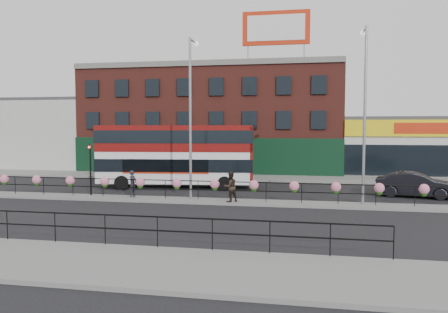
% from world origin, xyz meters
% --- Properties ---
extents(ground, '(120.00, 120.00, 0.00)m').
position_xyz_m(ground, '(0.00, 0.00, 0.00)').
color(ground, black).
rests_on(ground, ground).
extents(south_pavement, '(60.00, 4.00, 0.15)m').
position_xyz_m(south_pavement, '(0.00, -12.00, 0.07)').
color(south_pavement, gray).
rests_on(south_pavement, ground).
extents(north_pavement, '(60.00, 4.00, 0.15)m').
position_xyz_m(north_pavement, '(0.00, 12.00, 0.07)').
color(north_pavement, gray).
rests_on(north_pavement, ground).
extents(median, '(60.00, 1.60, 0.15)m').
position_xyz_m(median, '(0.00, 0.00, 0.07)').
color(median, gray).
rests_on(median, ground).
extents(yellow_line_inner, '(60.00, 0.10, 0.01)m').
position_xyz_m(yellow_line_inner, '(0.00, -9.70, 0.01)').
color(yellow_line_inner, gold).
rests_on(yellow_line_inner, ground).
extents(yellow_line_outer, '(60.00, 0.10, 0.01)m').
position_xyz_m(yellow_line_outer, '(0.00, -9.88, 0.01)').
color(yellow_line_outer, gold).
rests_on(yellow_line_outer, ground).
extents(brick_building, '(25.00, 12.21, 10.30)m').
position_xyz_m(brick_building, '(-4.00, 19.96, 5.13)').
color(brick_building, brown).
rests_on(brick_building, ground).
extents(supermarket, '(15.00, 12.25, 5.30)m').
position_xyz_m(supermarket, '(16.00, 19.90, 2.65)').
color(supermarket, silver).
rests_on(supermarket, ground).
extents(warehouse_west, '(15.50, 12.00, 7.30)m').
position_xyz_m(warehouse_west, '(-24.25, 20.00, 3.65)').
color(warehouse_west, '#B8B7B2').
rests_on(warehouse_west, ground).
extents(billboard, '(6.00, 0.29, 4.40)m').
position_xyz_m(billboard, '(2.50, 14.99, 13.18)').
color(billboard, red).
rests_on(billboard, brick_building).
extents(median_railing, '(30.04, 0.56, 1.23)m').
position_xyz_m(median_railing, '(-0.00, 0.00, 1.05)').
color(median_railing, black).
rests_on(median_railing, median).
extents(south_railing, '(20.04, 0.05, 1.12)m').
position_xyz_m(south_railing, '(-2.00, -10.10, 0.96)').
color(south_railing, black).
rests_on(south_railing, south_pavement).
extents(double_decker_bus, '(11.40, 3.90, 4.52)m').
position_xyz_m(double_decker_bus, '(-3.98, 5.56, 2.78)').
color(double_decker_bus, white).
rests_on(double_decker_bus, ground).
extents(car, '(3.72, 5.50, 1.58)m').
position_xyz_m(car, '(12.04, 4.20, 0.79)').
color(car, black).
rests_on(car, ground).
extents(pedestrian_a, '(0.77, 0.66, 1.61)m').
position_xyz_m(pedestrian_a, '(-5.19, 0.31, 0.96)').
color(pedestrian_a, '#22212A').
rests_on(pedestrian_a, median).
extents(pedestrian_b, '(1.49, 1.49, 1.73)m').
position_xyz_m(pedestrian_b, '(0.99, -0.41, 1.02)').
color(pedestrian_b, black).
rests_on(pedestrian_b, median).
extents(lamp_column_west, '(0.34, 1.67, 9.50)m').
position_xyz_m(lamp_column_west, '(-1.49, 0.40, 5.78)').
color(lamp_column_west, gray).
rests_on(lamp_column_west, median).
extents(lamp_column_east, '(0.35, 1.72, 9.77)m').
position_xyz_m(lamp_column_east, '(8.34, 0.40, 5.94)').
color(lamp_column_east, gray).
rests_on(lamp_column_east, median).
extents(traffic_light_median, '(0.15, 0.28, 3.65)m').
position_xyz_m(traffic_light_median, '(-8.00, 0.39, 2.47)').
color(traffic_light_median, black).
rests_on(traffic_light_median, median).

